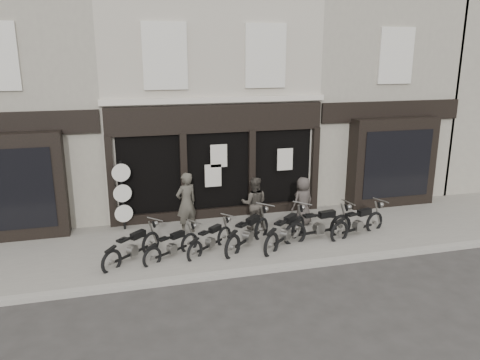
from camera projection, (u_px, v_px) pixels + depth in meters
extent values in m
plane|color=#2D2B28|center=(241.00, 254.00, 13.22)|extent=(90.00, 90.00, 0.00)
cube|color=slate|center=(233.00, 240.00, 14.04)|extent=(30.00, 4.20, 0.12)
cube|color=gray|center=(254.00, 271.00, 12.03)|extent=(30.00, 0.25, 0.13)
cube|color=#A89E90|center=(200.00, 91.00, 17.74)|extent=(7.20, 6.00, 8.20)
cube|color=black|center=(218.00, 119.00, 15.04)|extent=(7.10, 0.18, 0.90)
cube|color=black|center=(218.00, 177.00, 15.60)|extent=(6.50, 0.10, 2.95)
cube|color=black|center=(219.00, 214.00, 15.87)|extent=(7.10, 0.20, 0.44)
cube|color=beige|center=(217.00, 100.00, 14.91)|extent=(7.30, 0.22, 0.18)
cube|color=beige|center=(165.00, 56.00, 14.15)|extent=(1.35, 0.12, 2.00)
cube|color=black|center=(165.00, 56.00, 14.18)|extent=(1.05, 0.06, 1.70)
cube|color=beige|center=(265.00, 56.00, 14.95)|extent=(1.35, 0.12, 2.00)
cube|color=black|center=(265.00, 56.00, 14.98)|extent=(1.05, 0.06, 1.70)
cube|color=black|center=(111.00, 183.00, 14.65)|extent=(0.22, 0.22, 3.00)
cube|color=black|center=(184.00, 178.00, 15.23)|extent=(0.22, 0.22, 3.00)
cube|color=black|center=(252.00, 174.00, 15.80)|extent=(0.22, 0.22, 3.00)
cube|color=black|center=(314.00, 169.00, 16.38)|extent=(0.22, 0.22, 3.00)
cube|color=beige|center=(219.00, 156.00, 15.24)|extent=(0.55, 0.04, 0.75)
cube|color=beige|center=(285.00, 159.00, 15.88)|extent=(0.55, 0.04, 0.75)
cube|color=beige|center=(213.00, 176.00, 15.36)|extent=(0.55, 0.04, 0.75)
cube|color=gray|center=(19.00, 95.00, 16.15)|extent=(5.50, 6.00, 8.20)
cube|color=black|center=(8.00, 187.00, 13.66)|extent=(3.20, 0.70, 3.20)
cube|color=black|center=(6.00, 190.00, 13.33)|extent=(2.60, 0.06, 2.40)
cube|color=black|center=(2.00, 124.00, 13.47)|extent=(5.40, 0.16, 0.70)
cube|color=gray|center=(351.00, 88.00, 19.32)|extent=(5.50, 6.00, 8.20)
cube|color=black|center=(392.00, 162.00, 16.83)|extent=(3.20, 0.70, 3.20)
cube|color=black|center=(398.00, 164.00, 16.50)|extent=(2.60, 0.06, 2.40)
cube|color=black|center=(392.00, 111.00, 16.64)|extent=(5.40, 0.16, 0.70)
cube|color=beige|center=(396.00, 56.00, 16.15)|extent=(1.30, 0.10, 1.90)
cube|color=black|center=(396.00, 56.00, 16.18)|extent=(1.00, 0.06, 1.60)
torus|color=black|center=(151.00, 243.00, 13.10)|extent=(0.56, 0.52, 0.67)
torus|color=black|center=(112.00, 262.00, 11.93)|extent=(0.56, 0.52, 0.67)
cube|color=black|center=(132.00, 254.00, 12.52)|extent=(0.90, 0.83, 0.06)
cube|color=gray|center=(132.00, 251.00, 12.52)|extent=(0.30, 0.29, 0.26)
cube|color=black|center=(138.00, 235.00, 12.61)|extent=(0.45, 0.43, 0.17)
cube|color=black|center=(123.00, 240.00, 12.15)|extent=(0.35, 0.35, 0.06)
cylinder|color=gray|center=(155.00, 219.00, 13.10)|extent=(0.41, 0.45, 0.04)
torus|color=black|center=(189.00, 243.00, 13.18)|extent=(0.56, 0.40, 0.61)
torus|color=black|center=(152.00, 258.00, 12.24)|extent=(0.56, 0.40, 0.61)
cube|color=black|center=(171.00, 252.00, 12.72)|extent=(0.92, 0.62, 0.05)
cube|color=gray|center=(172.00, 249.00, 12.71)|extent=(0.27, 0.25, 0.23)
cube|color=black|center=(177.00, 235.00, 12.78)|extent=(0.43, 0.36, 0.15)
cube|color=black|center=(163.00, 239.00, 12.41)|extent=(0.33, 0.30, 0.05)
cylinder|color=gray|center=(194.00, 222.00, 13.17)|extent=(0.31, 0.46, 0.03)
torus|color=black|center=(224.00, 237.00, 13.64)|extent=(0.53, 0.47, 0.62)
torus|color=black|center=(195.00, 252.00, 12.59)|extent=(0.53, 0.47, 0.62)
cube|color=black|center=(210.00, 245.00, 13.13)|extent=(0.86, 0.74, 0.06)
cube|color=gray|center=(210.00, 243.00, 13.12)|extent=(0.27, 0.27, 0.24)
cube|color=black|center=(215.00, 229.00, 13.21)|extent=(0.42, 0.39, 0.16)
cube|color=black|center=(203.00, 233.00, 12.79)|extent=(0.33, 0.32, 0.06)
cylinder|color=gray|center=(228.00, 215.00, 13.65)|extent=(0.37, 0.43, 0.03)
torus|color=black|center=(261.00, 229.00, 14.05)|extent=(0.61, 0.58, 0.74)
torus|color=black|center=(233.00, 247.00, 12.75)|extent=(0.61, 0.58, 0.74)
cube|color=black|center=(248.00, 239.00, 13.41)|extent=(0.99, 0.92, 0.07)
cube|color=gray|center=(248.00, 236.00, 13.41)|extent=(0.33, 0.32, 0.28)
cube|color=black|center=(253.00, 220.00, 13.51)|extent=(0.49, 0.48, 0.19)
cube|color=black|center=(242.00, 225.00, 13.00)|extent=(0.39, 0.38, 0.07)
cylinder|color=gray|center=(265.00, 204.00, 14.06)|extent=(0.46, 0.49, 0.04)
torus|color=black|center=(298.00, 228.00, 14.16)|extent=(0.63, 0.56, 0.75)
torus|color=black|center=(271.00, 245.00, 12.89)|extent=(0.63, 0.56, 0.75)
cube|color=black|center=(285.00, 238.00, 13.54)|extent=(1.02, 0.89, 0.07)
cube|color=gray|center=(286.00, 234.00, 13.53)|extent=(0.33, 0.32, 0.29)
cube|color=black|center=(290.00, 218.00, 13.63)|extent=(0.50, 0.47, 0.19)
cube|color=black|center=(280.00, 223.00, 13.13)|extent=(0.39, 0.38, 0.07)
cylinder|color=gray|center=(302.00, 203.00, 14.16)|extent=(0.45, 0.51, 0.04)
torus|color=black|center=(340.00, 226.00, 14.28)|extent=(0.76, 0.22, 0.76)
torus|color=black|center=(295.00, 234.00, 13.64)|extent=(0.76, 0.22, 0.76)
cube|color=black|center=(318.00, 232.00, 13.97)|extent=(1.32, 0.27, 0.07)
cube|color=gray|center=(319.00, 229.00, 13.96)|extent=(0.30, 0.24, 0.29)
cube|color=black|center=(327.00, 214.00, 13.95)|extent=(0.54, 0.27, 0.19)
cube|color=black|center=(309.00, 216.00, 13.69)|extent=(0.37, 0.28, 0.07)
cylinder|color=gray|center=(348.00, 202.00, 14.19)|extent=(0.15, 0.64, 0.04)
torus|color=black|center=(374.00, 223.00, 14.66)|extent=(0.71, 0.32, 0.71)
torus|color=black|center=(339.00, 232.00, 13.85)|extent=(0.71, 0.32, 0.71)
cube|color=black|center=(357.00, 229.00, 14.26)|extent=(1.20, 0.45, 0.06)
cube|color=gray|center=(358.00, 226.00, 14.25)|extent=(0.30, 0.26, 0.27)
cube|color=black|center=(364.00, 212.00, 14.28)|extent=(0.51, 0.32, 0.18)
cube|color=black|center=(351.00, 214.00, 13.96)|extent=(0.36, 0.30, 0.06)
cylinder|color=gray|center=(381.00, 200.00, 14.60)|extent=(0.23, 0.59, 0.04)
imported|color=#423F36|center=(186.00, 203.00, 14.22)|extent=(0.82, 0.70, 1.92)
imported|color=#3B3630|center=(254.00, 203.00, 14.58)|extent=(0.96, 0.84, 1.68)
imported|color=#3F3935|center=(303.00, 201.00, 14.97)|extent=(0.89, 0.72, 1.57)
cylinder|color=black|center=(125.00, 232.00, 14.78)|extent=(0.36, 0.36, 0.06)
cylinder|color=black|center=(123.00, 198.00, 14.48)|extent=(0.07, 0.07, 2.32)
cylinder|color=black|center=(121.00, 173.00, 14.24)|extent=(0.56, 0.13, 0.57)
cylinder|color=beige|center=(121.00, 173.00, 14.22)|extent=(0.56, 0.10, 0.57)
cylinder|color=black|center=(122.00, 193.00, 14.41)|extent=(0.56, 0.13, 0.57)
cylinder|color=beige|center=(122.00, 193.00, 14.39)|extent=(0.56, 0.10, 0.57)
cylinder|color=black|center=(124.00, 213.00, 14.59)|extent=(0.56, 0.13, 0.57)
cylinder|color=beige|center=(124.00, 214.00, 14.56)|extent=(0.56, 0.10, 0.57)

